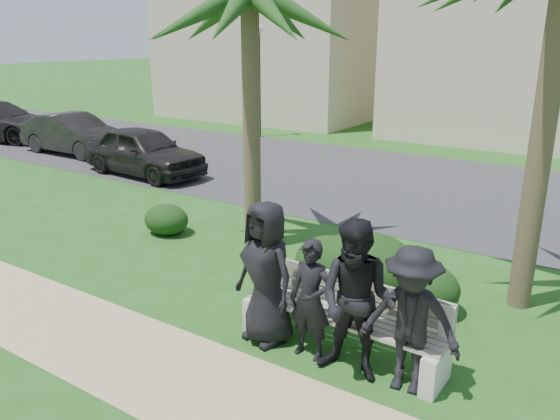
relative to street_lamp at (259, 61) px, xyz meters
The scene contains 17 objects.
ground 15.29m from the street_lamp, 53.13° to the right, with size 160.00×160.00×0.00m, color #225016.
footpath 16.74m from the street_lamp, 56.89° to the right, with size 30.00×1.60×0.01m, color tan.
asphalt_street 10.28m from the street_lamp, 23.96° to the right, with size 160.00×8.00×0.01m, color #2D2D30.
stucco_bldg_left 6.75m from the street_lamp, 116.57° to the left, with size 10.40×8.40×7.30m.
stucco_bldg_right 10.03m from the street_lamp, 36.87° to the left, with size 8.40×8.40×7.30m.
street_lamp is the anchor object (origin of this frame).
park_bench 16.03m from the street_lamp, 50.90° to the right, with size 2.64×0.67×0.92m.
man_a 15.59m from the street_lamp, 54.28° to the right, with size 0.92×0.60×1.88m, color black.
man_b 16.03m from the street_lamp, 52.37° to the right, with size 0.55×0.36×1.52m, color black.
man_c 16.46m from the street_lamp, 50.75° to the right, with size 0.93×0.72×1.91m, color black.
man_d 16.79m from the street_lamp, 48.96° to the right, with size 1.10×0.63×1.71m, color black.
hedge_a 11.77m from the street_lamp, 64.04° to the right, with size 0.95×0.78×0.62m, color black.
hedge_c 14.14m from the street_lamp, 49.81° to the right, with size 1.27×1.05×0.83m, color black.
hedge_d 14.63m from the street_lamp, 48.26° to the right, with size 1.64×1.35×1.07m, color black.
hedge_e 15.12m from the street_lamp, 45.76° to the right, with size 1.17×0.97×0.76m, color black.
car_a 7.46m from the street_lamp, 82.44° to the right, with size 1.62×4.03×1.37m, color black.
car_b 7.41m from the street_lamp, 117.62° to the right, with size 1.43×4.10×1.35m, color black.
Camera 1 is at (3.65, -5.75, 3.77)m, focal length 35.00 mm.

